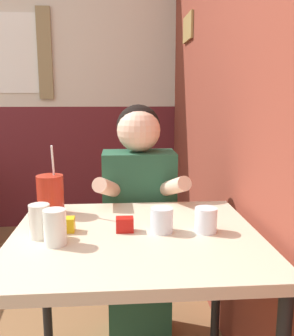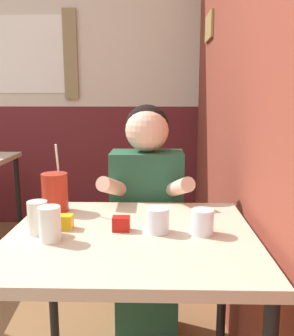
% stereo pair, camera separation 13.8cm
% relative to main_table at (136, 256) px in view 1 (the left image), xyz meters
% --- Properties ---
extents(brick_wall_right, '(0.08, 4.47, 2.70)m').
position_rel_main_table_xyz_m(brick_wall_right, '(0.49, 0.96, 0.69)').
color(brick_wall_right, brown).
rests_on(brick_wall_right, ground_plane).
extents(back_wall, '(5.86, 0.09, 2.70)m').
position_rel_main_table_xyz_m(back_wall, '(-0.98, 2.22, 0.70)').
color(back_wall, beige).
rests_on(back_wall, ground_plane).
extents(main_table, '(0.84, 0.75, 0.74)m').
position_rel_main_table_xyz_m(main_table, '(0.00, 0.00, 0.00)').
color(main_table, beige).
rests_on(main_table, ground_plane).
extents(person_seated, '(0.42, 0.40, 1.16)m').
position_rel_main_table_xyz_m(person_seated, '(0.04, 0.52, -0.05)').
color(person_seated, '#235138').
rests_on(person_seated, ground_plane).
extents(cocktail_pitcher, '(0.10, 0.10, 0.28)m').
position_rel_main_table_xyz_m(cocktail_pitcher, '(-0.32, 0.24, 0.16)').
color(cocktail_pitcher, '#B22819').
rests_on(cocktail_pitcher, main_table).
extents(glass_near_pitcher, '(0.08, 0.08, 0.09)m').
position_rel_main_table_xyz_m(glass_near_pitcher, '(0.24, -0.00, 0.12)').
color(glass_near_pitcher, silver).
rests_on(glass_near_pitcher, main_table).
extents(glass_center, '(0.07, 0.07, 0.11)m').
position_rel_main_table_xyz_m(glass_center, '(-0.26, -0.07, 0.14)').
color(glass_center, silver).
rests_on(glass_center, main_table).
extents(glass_far_side, '(0.07, 0.07, 0.11)m').
position_rel_main_table_xyz_m(glass_far_side, '(-0.32, -0.01, 0.14)').
color(glass_far_side, silver).
rests_on(glass_far_side, main_table).
extents(glass_by_brick, '(0.08, 0.08, 0.09)m').
position_rel_main_table_xyz_m(glass_by_brick, '(0.09, 0.01, 0.12)').
color(glass_by_brick, silver).
rests_on(glass_by_brick, main_table).
extents(condiment_ketchup, '(0.06, 0.04, 0.05)m').
position_rel_main_table_xyz_m(condiment_ketchup, '(-0.04, 0.03, 0.10)').
color(condiment_ketchup, '#B7140F').
rests_on(condiment_ketchup, main_table).
extents(condiment_mustard, '(0.06, 0.04, 0.05)m').
position_rel_main_table_xyz_m(condiment_mustard, '(-0.24, 0.04, 0.10)').
color(condiment_mustard, yellow).
rests_on(condiment_mustard, main_table).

